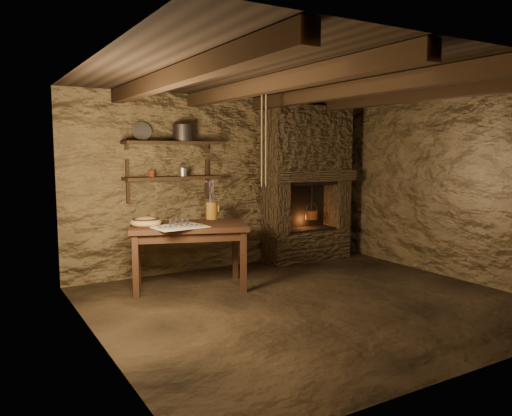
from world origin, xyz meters
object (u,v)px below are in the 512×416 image
stoneware_jug (212,202)px  wooden_bowl (146,222)px  work_table (189,254)px  iron_stockpot (183,134)px  red_pot (312,214)px

stoneware_jug → wooden_bowl: bearing=-150.5°
work_table → stoneware_jug: size_ratio=3.05×
stoneware_jug → iron_stockpot: size_ratio=1.95×
work_table → stoneware_jug: bearing=49.4°
work_table → iron_stockpot: 1.59m
work_table → iron_stockpot: iron_stockpot is taller
work_table → red_pot: red_pot is taller
wooden_bowl → red_pot: (2.69, 0.39, -0.13)m
work_table → stoneware_jug: (0.43, 0.25, 0.58)m
work_table → red_pot: 2.28m
red_pot → wooden_bowl: bearing=-171.8°
work_table → wooden_bowl: 0.64m
wooden_bowl → red_pot: 2.72m
iron_stockpot → red_pot: iron_stockpot is taller
wooden_bowl → red_pot: bearing=8.2°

